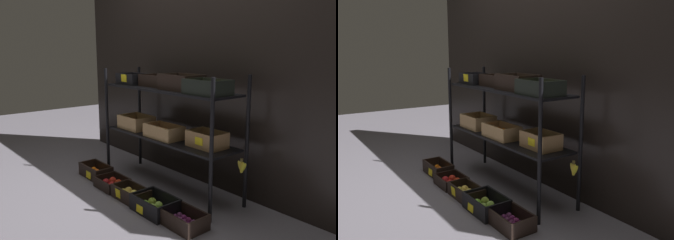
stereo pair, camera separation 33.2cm
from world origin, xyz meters
The scene contains 8 objects.
ground_plane centered at (0.00, 0.00, 0.00)m, with size 10.00×10.00×0.00m, color slate.
storefront_wall centered at (0.00, 0.41, 1.00)m, with size 3.91×0.12×2.00m, color black.
display_rack centered at (0.02, -0.01, 0.76)m, with size 1.62×0.45×1.12m.
crate_ground_tangerine centered at (-0.70, -0.40, 0.05)m, with size 0.38×0.21×0.13m.
crate_ground_apple_red centered at (-0.34, -0.42, 0.04)m, with size 0.30×0.25×0.10m.
crate_ground_apple_gold centered at (0.01, -0.44, 0.05)m, with size 0.36×0.21×0.12m.
crate_ground_apple_green centered at (0.35, -0.43, 0.05)m, with size 0.38×0.26×0.14m.
crate_ground_plum centered at (0.68, -0.41, 0.04)m, with size 0.34×0.23×0.13m.
Camera 1 is at (2.50, -2.09, 1.33)m, focal length 37.98 mm.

